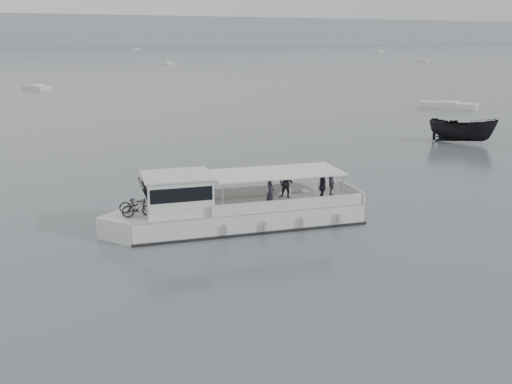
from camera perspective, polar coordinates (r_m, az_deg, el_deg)
name	(u,v)px	position (r m, az deg, el deg)	size (l,w,h in m)	color
ground	(225,249)	(24.59, -3.13, -5.67)	(1400.00, 1400.00, 0.00)	#525A60
tour_boat	(224,210)	(26.98, -3.17, -1.81)	(12.62, 5.18, 5.26)	white
dark_motorboat	(462,130)	(51.86, 19.94, 5.82)	(2.09, 5.57, 2.15)	black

